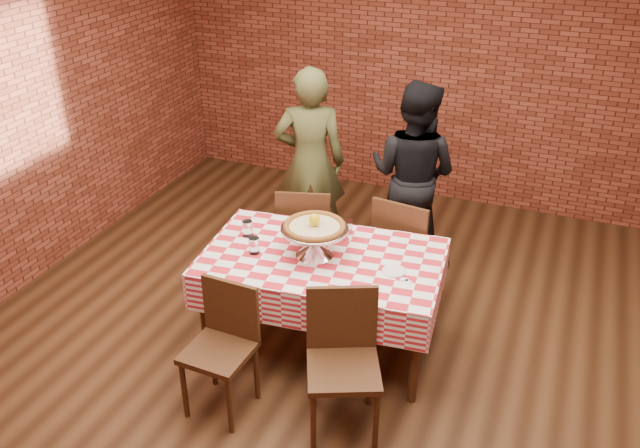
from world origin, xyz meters
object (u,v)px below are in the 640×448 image
(pizza_stand, at_px, (315,241))
(chair_far_left, at_px, (306,233))
(chair_near_right, at_px, (343,369))
(diner_olive, at_px, (310,163))
(chair_near_left, at_px, (219,354))
(water_glass_left, at_px, (254,245))
(water_glass_right, at_px, (248,228))
(chair_far_right, at_px, (408,247))
(table, at_px, (322,302))
(pizza, at_px, (314,227))
(condiment_caddy, at_px, (345,230))
(diner_black, at_px, (413,175))

(pizza_stand, height_order, chair_far_left, pizza_stand)
(chair_near_right, bearing_deg, diner_olive, 93.77)
(chair_near_left, height_order, chair_near_right, chair_near_right)
(chair_far_left, bearing_deg, water_glass_left, 73.53)
(water_glass_right, distance_m, chair_far_left, 0.80)
(water_glass_right, xyz_separation_m, diner_olive, (-0.02, 1.21, 0.03))
(pizza_stand, height_order, diner_olive, diner_olive)
(water_glass_left, bearing_deg, chair_far_left, 89.70)
(chair_far_right, height_order, diner_olive, diner_olive)
(table, xyz_separation_m, pizza, (-0.06, -0.00, 0.60))
(table, height_order, pizza, pizza)
(pizza_stand, height_order, condiment_caddy, pizza_stand)
(chair_far_left, distance_m, diner_olive, 0.67)
(chair_near_right, bearing_deg, water_glass_left, 122.65)
(table, bearing_deg, chair_far_left, 120.42)
(pizza, distance_m, diner_olive, 1.41)
(chair_far_right, height_order, diner_black, diner_black)
(pizza, xyz_separation_m, water_glass_left, (-0.40, -0.13, -0.16))
(chair_near_right, distance_m, diner_olive, 2.28)
(chair_near_left, distance_m, diner_black, 2.38)
(chair_near_left, xyz_separation_m, diner_olive, (-0.26, 2.12, 0.41))
(pizza_stand, distance_m, chair_far_left, 0.95)
(chair_far_left, relative_size, diner_olive, 0.54)
(chair_far_right, bearing_deg, chair_near_left, 74.09)
(chair_far_right, relative_size, diner_olive, 0.55)
(chair_far_right, bearing_deg, chair_far_left, 13.26)
(chair_near_right, xyz_separation_m, chair_far_right, (-0.02, 1.55, 0.01))
(chair_near_left, bearing_deg, chair_far_right, 68.44)
(chair_far_right, relative_size, diner_black, 0.57)
(table, xyz_separation_m, pizza_stand, (-0.06, -0.00, 0.49))
(chair_far_right, bearing_deg, table, 72.98)
(water_glass_right, bearing_deg, condiment_caddy, 18.44)
(table, xyz_separation_m, water_glass_right, (-0.61, 0.06, 0.44))
(chair_near_left, relative_size, diner_olive, 0.51)
(chair_far_right, bearing_deg, chair_near_right, 99.21)
(chair_far_right, xyz_separation_m, diner_black, (-0.14, 0.59, 0.35))
(water_glass_right, relative_size, chair_near_right, 0.13)
(water_glass_left, xyz_separation_m, water_glass_right, (-0.15, 0.20, 0.00))
(condiment_caddy, xyz_separation_m, diner_black, (0.19, 1.14, -0.01))
(water_glass_left, bearing_deg, pizza_stand, 18.55)
(diner_black, bearing_deg, diner_olive, 19.67)
(pizza, bearing_deg, diner_black, 77.66)
(pizza, bearing_deg, chair_near_left, -109.98)
(water_glass_left, relative_size, chair_far_left, 0.13)
(water_glass_right, bearing_deg, chair_far_right, 37.55)
(table, height_order, water_glass_left, water_glass_left)
(condiment_caddy, relative_size, chair_far_right, 0.15)
(table, height_order, chair_near_left, chair_near_left)
(pizza_stand, relative_size, pizza, 1.11)
(water_glass_right, bearing_deg, chair_far_left, 77.19)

